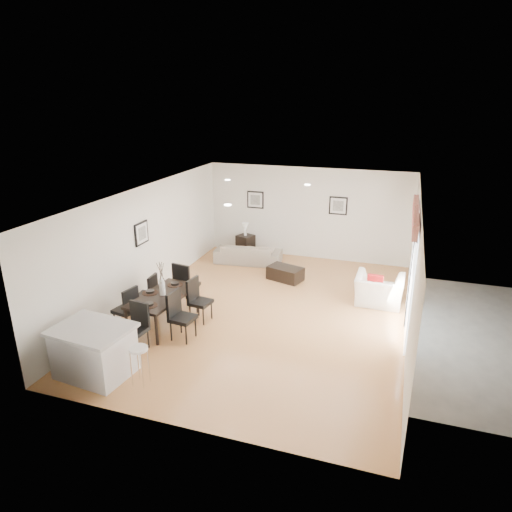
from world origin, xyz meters
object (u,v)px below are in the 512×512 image
(dining_chair_wfar, at_px, (149,292))
(kitchen_island, at_px, (94,351))
(dining_chair_wnear, at_px, (128,306))
(dining_chair_enear, at_px, (179,313))
(sofa, at_px, (248,254))
(dining_chair_foot, at_px, (184,282))
(dining_chair_efar, at_px, (197,297))
(coffee_table, at_px, (285,273))
(armchair, at_px, (379,290))
(side_table, at_px, (246,244))
(dining_table, at_px, (163,298))
(bar_stool, at_px, (139,353))
(dining_chair_head, at_px, (137,324))

(dining_chair_wfar, height_order, kitchen_island, kitchen_island)
(dining_chair_wnear, relative_size, dining_chair_enear, 0.95)
(sofa, relative_size, dining_chair_foot, 1.85)
(dining_chair_wfar, distance_m, dining_chair_efar, 1.17)
(kitchen_island, bearing_deg, coffee_table, 74.39)
(armchair, distance_m, coffee_table, 2.57)
(dining_chair_wfar, xyz_separation_m, coffee_table, (2.40, 2.81, -0.32))
(side_table, bearing_deg, dining_chair_efar, -83.83)
(dining_table, distance_m, dining_chair_foot, 1.02)
(dining_chair_wnear, relative_size, bar_stool, 1.37)
(dining_chair_head, xyz_separation_m, bar_stool, (0.66, -0.99, 0.07))
(dining_chair_enear, relative_size, side_table, 1.69)
(dining_chair_wfar, relative_size, kitchen_island, 0.65)
(dining_table, distance_m, dining_chair_enear, 0.71)
(armchair, bearing_deg, kitchen_island, 46.15)
(side_table, height_order, kitchen_island, kitchen_island)
(bar_stool, bearing_deg, dining_chair_enear, 93.21)
(armchair, relative_size, bar_stool, 1.56)
(armchair, height_order, bar_stool, armchair)
(dining_table, height_order, dining_chair_wnear, dining_chair_wnear)
(dining_chair_enear, xyz_separation_m, kitchen_island, (-0.81, -1.61, -0.10))
(dining_chair_enear, height_order, side_table, dining_chair_enear)
(dining_chair_foot, bearing_deg, kitchen_island, 95.72)
(dining_chair_efar, bearing_deg, dining_chair_foot, 53.00)
(dining_chair_enear, xyz_separation_m, bar_stool, (0.09, -1.61, 0.04))
(dining_table, height_order, kitchen_island, kitchen_island)
(dining_table, height_order, dining_chair_efar, dining_chair_efar)
(sofa, distance_m, dining_chair_wfar, 3.88)
(armchair, distance_m, dining_chair_efar, 4.22)
(dining_chair_foot, height_order, kitchen_island, dining_chair_foot)
(sofa, bearing_deg, dining_chair_wnear, 71.39)
(dining_chair_head, relative_size, dining_chair_foot, 0.91)
(sofa, height_order, bar_stool, bar_stool)
(sofa, distance_m, dining_chair_head, 5.21)
(dining_table, xyz_separation_m, dining_chair_head, (0.01, -1.03, -0.09))
(dining_chair_enear, relative_size, dining_chair_efar, 1.05)
(sofa, height_order, side_table, side_table)
(armchair, bearing_deg, sofa, -22.57)
(armchair, relative_size, side_table, 1.82)
(side_table, bearing_deg, dining_chair_foot, -91.70)
(dining_table, height_order, side_table, dining_table)
(sofa, height_order, dining_chair_wfar, dining_chair_wfar)
(dining_table, height_order, coffee_table, dining_table)
(dining_chair_wnear, xyz_separation_m, dining_chair_enear, (1.16, 0.02, 0.03))
(dining_chair_enear, height_order, dining_chair_foot, dining_chair_foot)
(kitchen_island, relative_size, bar_stool, 2.01)
(armchair, bearing_deg, dining_chair_enear, 39.21)
(dining_chair_efar, xyz_separation_m, dining_chair_head, (-0.57, -1.45, -0.00))
(dining_chair_wfar, bearing_deg, dining_chair_wnear, -3.81)
(dining_chair_wnear, xyz_separation_m, coffee_table, (2.39, 3.66, -0.35))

